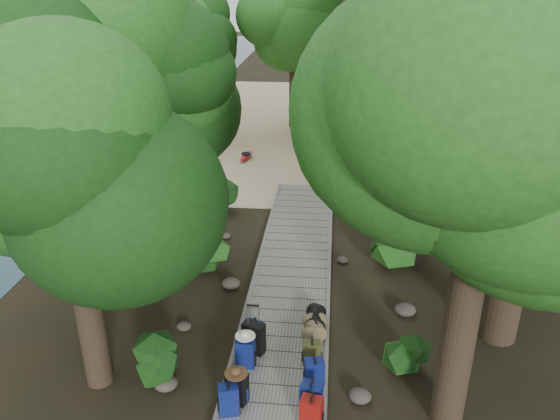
# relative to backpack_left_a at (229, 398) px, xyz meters

# --- Properties ---
(ground) EXTENTS (120.00, 120.00, 0.00)m
(ground) POSITION_rel_backpack_left_a_xyz_m (0.74, 4.29, -0.45)
(ground) COLOR black
(ground) RESTS_ON ground
(sand_beach) EXTENTS (40.00, 22.00, 0.02)m
(sand_beach) POSITION_rel_backpack_left_a_xyz_m (0.74, 20.29, -0.44)
(sand_beach) COLOR tan
(sand_beach) RESTS_ON ground
(boardwalk) EXTENTS (2.00, 12.00, 0.12)m
(boardwalk) POSITION_rel_backpack_left_a_xyz_m (0.74, 5.29, -0.39)
(boardwalk) COLOR gray
(boardwalk) RESTS_ON ground
(backpack_left_a) EXTENTS (0.41, 0.33, 0.67)m
(backpack_left_a) POSITION_rel_backpack_left_a_xyz_m (0.00, 0.00, 0.00)
(backpack_left_a) COLOR navy
(backpack_left_a) RESTS_ON boardwalk
(backpack_left_b) EXTENTS (0.43, 0.37, 0.68)m
(backpack_left_b) POSITION_rel_backpack_left_a_xyz_m (0.10, 0.30, 0.01)
(backpack_left_b) COLOR black
(backpack_left_b) RESTS_ON boardwalk
(backpack_left_c) EXTENTS (0.38, 0.28, 0.68)m
(backpack_left_c) POSITION_rel_backpack_left_a_xyz_m (0.10, 1.29, 0.01)
(backpack_left_c) COLOR navy
(backpack_left_c) RESTS_ON boardwalk
(backpack_left_d) EXTENTS (0.43, 0.37, 0.55)m
(backpack_left_d) POSITION_rel_backpack_left_a_xyz_m (0.14, 2.05, -0.06)
(backpack_left_d) COLOR navy
(backpack_left_d) RESTS_ON boardwalk
(backpack_right_a) EXTENTS (0.42, 0.33, 0.67)m
(backpack_right_a) POSITION_rel_backpack_left_a_xyz_m (1.47, -0.17, 0.00)
(backpack_right_a) COLOR maroon
(backpack_right_a) RESTS_ON boardwalk
(backpack_right_b) EXTENTS (0.42, 0.33, 0.68)m
(backpack_right_b) POSITION_rel_backpack_left_a_xyz_m (1.45, 0.19, 0.01)
(backpack_right_b) COLOR navy
(backpack_right_b) RESTS_ON boardwalk
(backpack_right_c) EXTENTS (0.41, 0.33, 0.62)m
(backpack_right_c) POSITION_rel_backpack_left_a_xyz_m (1.48, 0.89, -0.03)
(backpack_right_c) COLOR navy
(backpack_right_c) RESTS_ON boardwalk
(backpack_right_d) EXTENTS (0.37, 0.28, 0.54)m
(backpack_right_d) POSITION_rel_backpack_left_a_xyz_m (1.40, 1.51, -0.06)
(backpack_right_d) COLOR #3B411B
(backpack_right_d) RESTS_ON boardwalk
(duffel_right_khaki) EXTENTS (0.54, 0.66, 0.38)m
(duffel_right_khaki) POSITION_rel_backpack_left_a_xyz_m (1.42, 2.41, -0.14)
(duffel_right_khaki) COLOR #746246
(duffel_right_khaki) RESTS_ON boardwalk
(duffel_right_black) EXTENTS (0.46, 0.66, 0.38)m
(duffel_right_black) POSITION_rel_backpack_left_a_xyz_m (1.43, 2.73, -0.14)
(duffel_right_black) COLOR black
(duffel_right_black) RESTS_ON boardwalk
(suitcase_on_boardwalk) EXTENTS (0.50, 0.38, 0.69)m
(suitcase_on_boardwalk) POSITION_rel_backpack_left_a_xyz_m (0.20, 1.73, 0.01)
(suitcase_on_boardwalk) COLOR black
(suitcase_on_boardwalk) RESTS_ON boardwalk
(lone_suitcase_on_sand) EXTENTS (0.46, 0.29, 0.68)m
(lone_suitcase_on_sand) POSITION_rel_backpack_left_a_xyz_m (0.98, 12.53, -0.09)
(lone_suitcase_on_sand) COLOR black
(lone_suitcase_on_sand) RESTS_ON sand_beach
(hat_brown) EXTENTS (0.42, 0.42, 0.13)m
(hat_brown) POSITION_rel_backpack_left_a_xyz_m (0.10, 0.25, 0.41)
(hat_brown) COLOR #51351E
(hat_brown) RESTS_ON backpack_left_b
(hat_white) EXTENTS (0.40, 0.40, 0.13)m
(hat_white) POSITION_rel_backpack_left_a_xyz_m (0.10, 1.33, 0.42)
(hat_white) COLOR silver
(hat_white) RESTS_ON backpack_left_c
(kayak) EXTENTS (1.00, 3.01, 0.30)m
(kayak) POSITION_rel_backpack_left_a_xyz_m (-1.95, 14.43, -0.29)
(kayak) COLOR #AD0E16
(kayak) RESTS_ON sand_beach
(sun_lounger) EXTENTS (1.21, 1.87, 0.58)m
(sun_lounger) POSITION_rel_backpack_left_a_xyz_m (4.41, 14.01, -0.15)
(sun_lounger) COLOR silver
(sun_lounger) RESTS_ON sand_beach
(tree_right_a) EXTENTS (4.82, 4.82, 8.03)m
(tree_right_a) POSITION_rel_backpack_left_a_xyz_m (3.86, 0.37, 3.56)
(tree_right_a) COLOR black
(tree_right_a) RESTS_ON ground
(tree_right_b) EXTENTS (6.15, 6.15, 10.97)m
(tree_right_b) POSITION_rel_backpack_left_a_xyz_m (5.41, 2.93, 5.03)
(tree_right_b) COLOR black
(tree_right_b) RESTS_ON ground
(tree_right_c) EXTENTS (4.64, 4.64, 8.04)m
(tree_right_c) POSITION_rel_backpack_left_a_xyz_m (4.82, 6.69, 3.57)
(tree_right_c) COLOR black
(tree_right_c) RESTS_ON ground
(tree_right_d) EXTENTS (5.85, 5.85, 10.73)m
(tree_right_d) POSITION_rel_backpack_left_a_xyz_m (6.45, 8.16, 4.91)
(tree_right_d) COLOR black
(tree_right_d) RESTS_ON ground
(tree_right_e) EXTENTS (4.40, 4.40, 7.92)m
(tree_right_e) POSITION_rel_backpack_left_a_xyz_m (4.77, 11.14, 3.51)
(tree_right_e) COLOR black
(tree_right_e) RESTS_ON ground
(tree_right_f) EXTENTS (5.19, 5.19, 9.27)m
(tree_right_f) POSITION_rel_backpack_left_a_xyz_m (7.74, 13.79, 4.18)
(tree_right_f) COLOR black
(tree_right_f) RESTS_ON ground
(tree_left_a) EXTENTS (4.21, 4.21, 7.01)m
(tree_left_a) POSITION_rel_backpack_left_a_xyz_m (-2.69, 0.71, 3.05)
(tree_left_a) COLOR black
(tree_left_a) RESTS_ON ground
(tree_left_b) EXTENTS (4.74, 4.74, 8.54)m
(tree_left_b) POSITION_rel_backpack_left_a_xyz_m (-3.86, 4.36, 3.82)
(tree_left_b) COLOR black
(tree_left_b) RESTS_ON ground
(tree_left_c) EXTENTS (4.32, 4.32, 7.51)m
(tree_left_c) POSITION_rel_backpack_left_a_xyz_m (-2.94, 6.69, 3.30)
(tree_left_c) COLOR black
(tree_left_c) RESTS_ON ground
(tree_back_a) EXTENTS (4.62, 4.62, 8.00)m
(tree_back_a) POSITION_rel_backpack_left_a_xyz_m (-0.30, 19.73, 3.55)
(tree_back_a) COLOR black
(tree_back_a) RESTS_ON ground
(tree_back_b) EXTENTS (5.78, 5.78, 10.33)m
(tree_back_b) POSITION_rel_backpack_left_a_xyz_m (2.94, 20.33, 4.71)
(tree_back_b) COLOR black
(tree_back_b) RESTS_ON ground
(tree_back_c) EXTENTS (4.72, 4.72, 8.49)m
(tree_back_c) POSITION_rel_backpack_left_a_xyz_m (5.55, 19.85, 3.79)
(tree_back_c) COLOR black
(tree_back_c) RESTS_ON ground
(tree_back_d) EXTENTS (4.31, 4.31, 7.18)m
(tree_back_d) POSITION_rel_backpack_left_a_xyz_m (-5.09, 19.04, 3.14)
(tree_back_d) COLOR black
(tree_back_d) RESTS_ON ground
(palm_right_a) EXTENTS (4.00, 4.00, 6.82)m
(palm_right_a) POSITION_rel_backpack_left_a_xyz_m (3.48, 10.69, 2.96)
(palm_right_a) COLOR #164613
(palm_right_a) RESTS_ON ground
(palm_right_b) EXTENTS (4.81, 4.81, 9.29)m
(palm_right_b) POSITION_rel_backpack_left_a_xyz_m (5.38, 15.55, 4.19)
(palm_right_b) COLOR #164613
(palm_right_b) RESTS_ON ground
(palm_right_c) EXTENTS (4.92, 4.92, 7.82)m
(palm_right_c) POSITION_rel_backpack_left_a_xyz_m (2.75, 17.44, 3.46)
(palm_right_c) COLOR #164613
(palm_right_c) RESTS_ON ground
(palm_left_a) EXTENTS (4.87, 4.87, 7.75)m
(palm_left_a) POSITION_rel_backpack_left_a_xyz_m (-3.40, 10.60, 3.42)
(palm_left_a) COLOR #164613
(palm_left_a) RESTS_ON ground
(rock_left_a) EXTENTS (0.47, 0.42, 0.26)m
(rock_left_a) POSITION_rel_backpack_left_a_xyz_m (-1.34, 0.61, -0.32)
(rock_left_a) COLOR #4C473F
(rock_left_a) RESTS_ON ground
(rock_left_b) EXTENTS (0.32, 0.29, 0.18)m
(rock_left_b) POSITION_rel_backpack_left_a_xyz_m (-1.48, 2.47, -0.36)
(rock_left_b) COLOR #4C473F
(rock_left_b) RESTS_ON ground
(rock_left_c) EXTENTS (0.47, 0.42, 0.26)m
(rock_left_c) POSITION_rel_backpack_left_a_xyz_m (-0.75, 4.30, -0.32)
(rock_left_c) COLOR #4C473F
(rock_left_c) RESTS_ON ground
(rock_left_d) EXTENTS (0.31, 0.28, 0.17)m
(rock_left_d) POSITION_rel_backpack_left_a_xyz_m (-1.42, 7.00, -0.37)
(rock_left_d) COLOR #4C473F
(rock_left_d) RESTS_ON ground
(rock_right_a) EXTENTS (0.43, 0.38, 0.23)m
(rock_right_a) POSITION_rel_backpack_left_a_xyz_m (2.35, 0.65, -0.34)
(rock_right_a) COLOR #4C473F
(rock_right_a) RESTS_ON ground
(rock_right_b) EXTENTS (0.50, 0.45, 0.27)m
(rock_right_b) POSITION_rel_backpack_left_a_xyz_m (3.49, 3.55, -0.32)
(rock_right_b) COLOR #4C473F
(rock_right_b) RESTS_ON ground
(rock_right_c) EXTENTS (0.30, 0.27, 0.17)m
(rock_right_c) POSITION_rel_backpack_left_a_xyz_m (2.05, 5.88, -0.37)
(rock_right_c) COLOR #4C473F
(rock_right_c) RESTS_ON ground
(rock_right_d) EXTENTS (0.64, 0.58, 0.35)m
(rock_right_d) POSITION_rel_backpack_left_a_xyz_m (3.37, 7.84, -0.28)
(rock_right_d) COLOR #4C473F
(rock_right_d) RESTS_ON ground
(shrub_left_a) EXTENTS (1.03, 1.03, 0.93)m
(shrub_left_a) POSITION_rel_backpack_left_a_xyz_m (-1.55, 0.80, 0.01)
(shrub_left_a) COLOR #1D4B16
(shrub_left_a) RESTS_ON ground
(shrub_left_b) EXTENTS (1.02, 1.02, 0.92)m
(shrub_left_b) POSITION_rel_backpack_left_a_xyz_m (-1.43, 5.10, 0.01)
(shrub_left_b) COLOR #1D4B16
(shrub_left_b) RESTS_ON ground
(shrub_left_c) EXTENTS (1.13, 1.13, 1.02)m
(shrub_left_c) POSITION_rel_backpack_left_a_xyz_m (-1.93, 8.99, 0.06)
(shrub_left_c) COLOR #1D4B16
(shrub_left_c) RESTS_ON ground
(shrub_right_a) EXTENTS (0.90, 0.90, 0.81)m
(shrub_right_a) POSITION_rel_backpack_left_a_xyz_m (3.23, 1.50, -0.05)
(shrub_right_a) COLOR #1D4B16
(shrub_right_a) RESTS_ON ground
(shrub_right_b) EXTENTS (1.38, 1.38, 1.25)m
(shrub_right_b) POSITION_rel_backpack_left_a_xyz_m (3.29, 5.98, 0.17)
(shrub_right_b) COLOR #1D4B16
(shrub_right_b) RESTS_ON ground
(shrub_right_c) EXTENTS (0.84, 0.84, 0.75)m
(shrub_right_c) POSITION_rel_backpack_left_a_xyz_m (2.50, 9.45, -0.08)
(shrub_right_c) COLOR #1D4B16
(shrub_right_c) RESTS_ON ground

